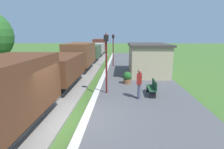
# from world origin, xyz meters

# --- Properties ---
(ground_plane) EXTENTS (160.00, 160.00, 0.00)m
(ground_plane) POSITION_xyz_m (0.00, 0.00, 0.00)
(ground_plane) COLOR #47702D
(platform_slab) EXTENTS (6.00, 60.00, 0.25)m
(platform_slab) POSITION_xyz_m (3.20, 0.00, 0.12)
(platform_slab) COLOR #565659
(platform_slab) RESTS_ON ground
(platform_edge_stripe) EXTENTS (0.36, 60.00, 0.01)m
(platform_edge_stripe) POSITION_xyz_m (0.40, 0.00, 0.25)
(platform_edge_stripe) COLOR silver
(platform_edge_stripe) RESTS_ON platform_slab
(track_ballast) EXTENTS (3.80, 60.00, 0.12)m
(track_ballast) POSITION_xyz_m (-2.40, 0.00, 0.06)
(track_ballast) COLOR gray
(track_ballast) RESTS_ON ground
(rail_near) EXTENTS (0.07, 60.00, 0.14)m
(rail_near) POSITION_xyz_m (-1.68, 0.00, 0.19)
(rail_near) COLOR slate
(rail_near) RESTS_ON track_ballast
(rail_far) EXTENTS (0.07, 60.00, 0.14)m
(rail_far) POSITION_xyz_m (-3.12, 0.00, 0.19)
(rail_far) COLOR slate
(rail_far) RESTS_ON track_ballast
(freight_train) EXTENTS (2.50, 39.20, 2.72)m
(freight_train) POSITION_xyz_m (-2.40, 15.14, 1.55)
(freight_train) COLOR brown
(freight_train) RESTS_ON rail_near
(station_hut) EXTENTS (3.50, 5.80, 2.78)m
(station_hut) POSITION_xyz_m (4.40, 9.78, 1.65)
(station_hut) COLOR tan
(station_hut) RESTS_ON platform_slab
(bench_near_hut) EXTENTS (0.42, 1.50, 0.91)m
(bench_near_hut) POSITION_xyz_m (3.83, 3.35, 0.72)
(bench_near_hut) COLOR #1E4C2D
(bench_near_hut) RESTS_ON platform_slab
(person_waiting) EXTENTS (0.33, 0.43, 1.71)m
(person_waiting) POSITION_xyz_m (2.97, 2.67, 1.18)
(person_waiting) COLOR #474C66
(person_waiting) RESTS_ON platform_slab
(potted_planter) EXTENTS (0.64, 0.64, 0.92)m
(potted_planter) POSITION_xyz_m (2.41, 5.96, 0.72)
(potted_planter) COLOR brown
(potted_planter) RESTS_ON platform_slab
(lamp_post_near) EXTENTS (0.28, 0.28, 3.70)m
(lamp_post_near) POSITION_xyz_m (1.04, 3.66, 2.80)
(lamp_post_near) COLOR #591414
(lamp_post_near) RESTS_ON platform_slab
(lamp_post_far) EXTENTS (0.28, 0.28, 3.70)m
(lamp_post_far) POSITION_xyz_m (1.04, 13.77, 2.80)
(lamp_post_far) COLOR #591414
(lamp_post_far) RESTS_ON platform_slab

